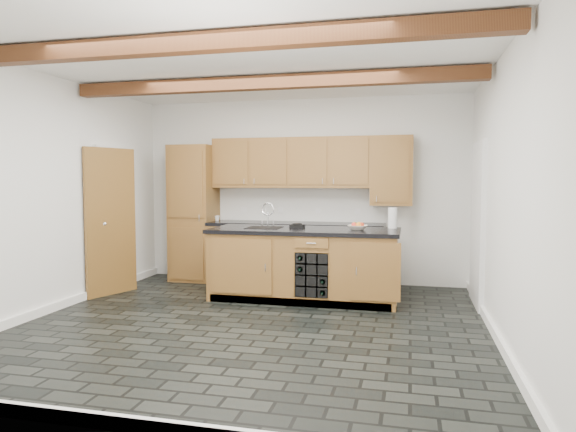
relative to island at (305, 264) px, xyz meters
name	(u,v)px	position (x,y,z in m)	size (l,w,h in m)	color
ground	(253,324)	(-0.31, -1.28, -0.46)	(5.00, 5.00, 0.00)	black
room_shell	(259,183)	(-0.39, -0.75, 1.06)	(5.01, 5.00, 5.00)	white
back_cabinetry	(273,219)	(-0.68, 0.95, 0.51)	(3.65, 0.62, 2.20)	#945E2F
island	(305,264)	(0.00, 0.00, 0.00)	(2.48, 0.96, 0.93)	#945E2F
faucet	(265,225)	(-0.56, 0.05, 0.50)	(0.45, 0.40, 0.34)	black
kitchen_scale	(297,226)	(-0.13, 0.11, 0.49)	(0.20, 0.13, 0.06)	black
fruit_bowl	(358,227)	(0.69, 0.01, 0.50)	(0.25, 0.25, 0.06)	silver
fruit_cluster	(358,225)	(0.69, 0.01, 0.53)	(0.16, 0.17, 0.07)	#B73418
paper_towel	(393,218)	(1.11, 0.34, 0.60)	(0.12, 0.12, 0.27)	white
mug	(217,218)	(-1.61, 0.99, 0.50)	(0.09, 0.09, 0.08)	white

